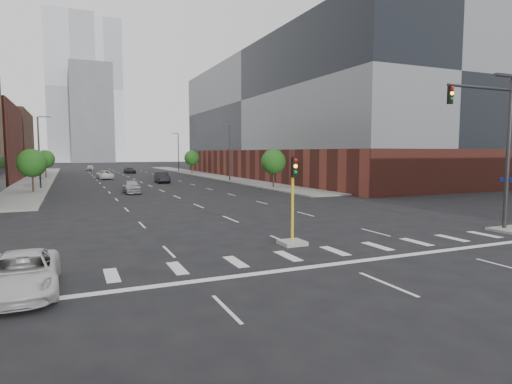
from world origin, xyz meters
TOP-DOWN VIEW (x-y plane):
  - ground at (0.00, 0.00)m, footprint 400.00×400.00m
  - sidewalk_left_far at (-15.00, 74.00)m, footprint 5.00×92.00m
  - sidewalk_right_far at (15.00, 74.00)m, footprint 5.00×92.00m
  - building_right_main at (29.50, 60.00)m, footprint 24.00×70.00m
  - tower_left at (-8.00, 220.00)m, footprint 22.00×22.00m
  - tower_right at (10.00, 260.00)m, footprint 20.00×20.00m
  - tower_mid at (0.00, 200.00)m, footprint 18.00×18.00m
  - median_traffic_signal at (0.00, 8.97)m, footprint 1.20×1.20m
  - mast_arm_signal at (12.61, 7.50)m, footprint 5.12×0.90m
  - streetlight_right_a at (13.41, 55.00)m, footprint 1.60×0.22m
  - streetlight_right_b at (13.41, 90.00)m, footprint 1.60×0.22m
  - streetlight_left at (-13.41, 50.00)m, footprint 1.60×0.22m
  - tree_left_near at (-14.00, 45.00)m, footprint 3.20×3.20m
  - tree_left_far at (-14.00, 75.00)m, footprint 3.20×3.20m
  - tree_right_near at (14.00, 40.00)m, footprint 3.20×3.20m
  - tree_right_far at (14.00, 80.00)m, footprint 3.20×3.20m
  - car_near_left at (-3.75, 39.94)m, footprint 1.84×4.41m
  - car_mid_right at (2.69, 55.26)m, footprint 1.92×5.04m
  - car_far_left at (-4.53, 68.27)m, footprint 2.85×5.37m
  - car_deep_right at (1.96, 87.25)m, footprint 2.38×4.77m
  - car_distant at (-5.30, 106.02)m, footprint 2.08×4.22m
  - parked_minivan at (-11.66, 6.00)m, footprint 2.24×4.80m

SIDE VIEW (x-z plane):
  - ground at x=0.00m, z-range 0.00..0.00m
  - sidewalk_left_far at x=-15.00m, z-range 0.00..0.15m
  - sidewalk_right_far at x=15.00m, z-range 0.00..0.15m
  - parked_minivan at x=-11.66m, z-range 0.00..1.33m
  - car_deep_right at x=1.96m, z-range 0.00..1.33m
  - car_distant at x=-5.30m, z-range 0.00..1.39m
  - car_far_left at x=-4.53m, z-range 0.00..1.44m
  - car_near_left at x=-3.75m, z-range 0.00..1.49m
  - car_mid_right at x=2.69m, z-range 0.00..1.64m
  - median_traffic_signal at x=0.00m, z-range -1.23..3.17m
  - tree_left_near at x=-14.00m, z-range 0.97..5.82m
  - tree_left_far at x=-14.00m, z-range 0.97..5.82m
  - tree_right_near at x=14.00m, z-range 0.97..5.82m
  - tree_right_far at x=14.00m, z-range 0.97..5.82m
  - streetlight_right_a at x=13.41m, z-range 0.47..9.55m
  - streetlight_right_b at x=13.41m, z-range 0.47..9.55m
  - streetlight_left at x=-13.41m, z-range 0.47..9.55m
  - mast_arm_signal at x=12.61m, z-range 1.11..10.18m
  - building_right_main at x=29.50m, z-range 0.00..22.00m
  - tower_mid at x=0.00m, z-range 0.00..44.00m
  - tower_left at x=-8.00m, z-range 0.00..70.00m
  - tower_right at x=10.00m, z-range 0.00..80.00m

